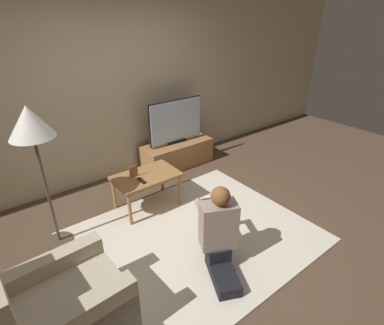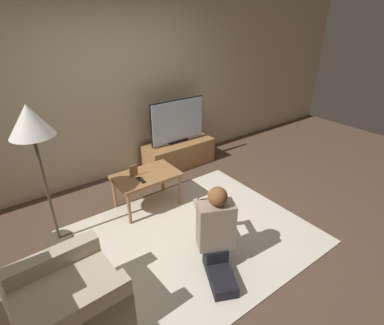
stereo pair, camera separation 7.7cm
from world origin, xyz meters
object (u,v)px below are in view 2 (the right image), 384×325
armchair (53,309)px  tv (178,121)px  coffee_table (146,178)px  floor_lamp (31,128)px  person_kneeling (216,232)px

armchair → tv: bearing=-54.6°
coffee_table → floor_lamp: bearing=179.6°
floor_lamp → armchair: bearing=-104.4°
coffee_table → person_kneeling: person_kneeling is taller
tv → floor_lamp: floor_lamp is taller
armchair → person_kneeling: size_ratio=1.03×
coffee_table → armchair: 1.82m
floor_lamp → armchair: 1.57m
person_kneeling → tv: bearing=-90.0°
coffee_table → armchair: bearing=-141.4°
floor_lamp → armchair: (-0.29, -1.14, -1.04)m
coffee_table → floor_lamp: size_ratio=0.51×
coffee_table → floor_lamp: (-1.12, 0.01, 0.91)m
coffee_table → person_kneeling: (0.02, -1.32, 0.03)m
armchair → floor_lamp: bearing=-17.1°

